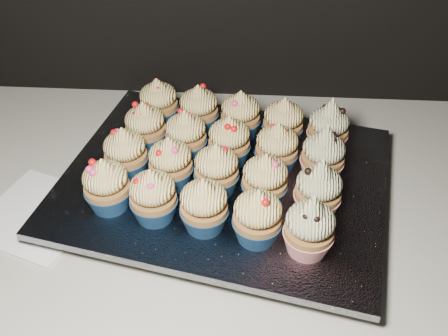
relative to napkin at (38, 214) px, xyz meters
name	(u,v)px	position (x,y,z in m)	size (l,w,h in m)	color
worktop	(353,219)	(0.46, 0.04, -0.02)	(2.44, 0.64, 0.04)	silver
napkin	(38,214)	(0.00, 0.00, 0.00)	(0.15, 0.15, 0.00)	white
baking_tray	(224,188)	(0.27, 0.06, 0.01)	(0.43, 0.33, 0.02)	black
foil_lining	(224,179)	(0.27, 0.06, 0.03)	(0.46, 0.36, 0.01)	silver
cupcake_0	(107,186)	(0.11, -0.01, 0.07)	(0.06, 0.06, 0.08)	navy
cupcake_1	(153,196)	(0.18, -0.02, 0.07)	(0.06, 0.06, 0.08)	navy
cupcake_2	(204,206)	(0.25, -0.04, 0.07)	(0.06, 0.06, 0.08)	navy
cupcake_3	(257,217)	(0.31, -0.05, 0.07)	(0.06, 0.06, 0.08)	navy
cupcake_4	(309,228)	(0.38, -0.07, 0.07)	(0.06, 0.06, 0.10)	red
cupcake_5	(126,154)	(0.12, 0.06, 0.07)	(0.06, 0.06, 0.08)	navy
cupcake_6	(171,163)	(0.19, 0.04, 0.07)	(0.06, 0.06, 0.08)	navy
cupcake_7	(216,170)	(0.26, 0.03, 0.07)	(0.06, 0.06, 0.08)	navy
cupcake_8	(265,181)	(0.32, 0.02, 0.07)	(0.06, 0.06, 0.08)	navy
cupcake_9	(318,190)	(0.39, 0.00, 0.07)	(0.06, 0.06, 0.10)	red
cupcake_10	(145,127)	(0.14, 0.13, 0.07)	(0.06, 0.06, 0.08)	navy
cupcake_11	(186,136)	(0.21, 0.11, 0.07)	(0.06, 0.06, 0.08)	navy
cupcake_12	(229,142)	(0.27, 0.10, 0.07)	(0.06, 0.06, 0.08)	navy
cupcake_13	(277,149)	(0.34, 0.09, 0.07)	(0.06, 0.06, 0.08)	navy
cupcake_14	(323,155)	(0.41, 0.07, 0.07)	(0.06, 0.06, 0.10)	red
cupcake_15	(159,103)	(0.15, 0.19, 0.07)	(0.06, 0.06, 0.08)	navy
cupcake_16	(199,110)	(0.22, 0.18, 0.07)	(0.06, 0.06, 0.08)	navy
cupcake_17	(240,116)	(0.29, 0.17, 0.07)	(0.06, 0.06, 0.08)	navy
cupcake_18	(283,123)	(0.35, 0.15, 0.07)	(0.06, 0.06, 0.08)	navy
cupcake_19	(328,128)	(0.42, 0.14, 0.07)	(0.06, 0.06, 0.10)	red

